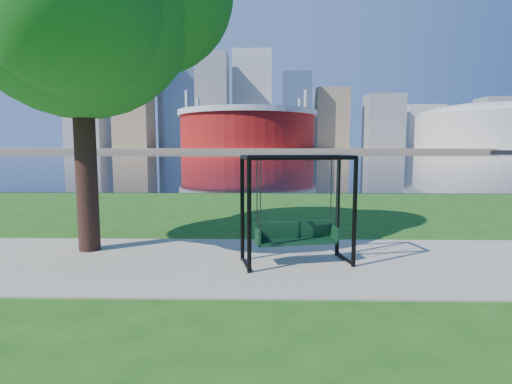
{
  "coord_description": "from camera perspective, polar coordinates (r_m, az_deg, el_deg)",
  "views": [
    {
      "loc": [
        -0.05,
        -8.41,
        2.33
      ],
      "look_at": [
        -0.22,
        0.0,
        1.4
      ],
      "focal_mm": 28.0,
      "sensor_mm": 36.0,
      "label": 1
    }
  ],
  "objects": [
    {
      "name": "ground",
      "position": [
        8.73,
        1.47,
        -9.18
      ],
      "size": [
        900.0,
        900.0,
        0.0
      ],
      "primitive_type": "plane",
      "color": "#1E5114",
      "rests_on": "ground"
    },
    {
      "name": "river",
      "position": [
        110.44,
        1.18,
        5.12
      ],
      "size": [
        900.0,
        180.0,
        0.02
      ],
      "primitive_type": "cube",
      "color": "black",
      "rests_on": "ground"
    },
    {
      "name": "far_bank",
      "position": [
        314.41,
        1.16,
        6.09
      ],
      "size": [
        900.0,
        228.0,
        2.0
      ],
      "primitive_type": "cube",
      "color": "#937F60",
      "rests_on": "ground"
    },
    {
      "name": "skyline",
      "position": [
        329.54,
        0.41,
        12.17
      ],
      "size": [
        392.0,
        66.0,
        96.5
      ],
      "color": "gray",
      "rests_on": "far_bank"
    },
    {
      "name": "swing",
      "position": [
        7.97,
        5.81,
        -2.9
      ],
      "size": [
        2.28,
        1.34,
        2.19
      ],
      "rotation": [
        0.0,
        0.0,
        0.2
      ],
      "color": "black",
      "rests_on": "ground"
    },
    {
      "name": "path",
      "position": [
        8.24,
        1.49,
        -10.01
      ],
      "size": [
        120.0,
        4.0,
        0.03
      ],
      "primitive_type": "cube",
      "color": "#9E937F",
      "rests_on": "ground"
    },
    {
      "name": "stadium",
      "position": [
        243.9,
        -1.21,
        9.12
      ],
      "size": [
        83.0,
        83.0,
        32.0
      ],
      "color": "maroon",
      "rests_on": "far_bank"
    },
    {
      "name": "arena",
      "position": [
        278.7,
        30.48,
        8.25
      ],
      "size": [
        84.0,
        84.0,
        26.56
      ],
      "color": "beige",
      "rests_on": "far_bank"
    }
  ]
}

